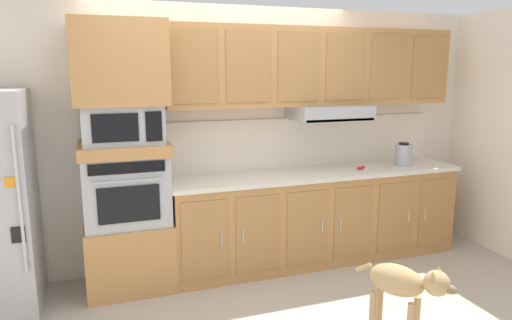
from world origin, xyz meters
TOP-DOWN VIEW (x-y plane):
  - ground_plane at (0.00, 0.00)m, footprint 9.60×9.60m
  - back_kitchen_wall at (0.00, 1.11)m, footprint 6.20×0.12m
  - oven_base_cabinet at (-0.97, 0.75)m, footprint 0.74×0.62m
  - built_in_oven at (-0.97, 0.75)m, footprint 0.70×0.62m
  - appliance_mid_shelf at (-0.97, 0.75)m, footprint 0.74×0.62m
  - microwave at (-0.97, 0.75)m, footprint 0.64×0.54m
  - appliance_upper_cabinet at (-0.97, 0.75)m, footprint 0.74×0.62m
  - lower_cabinet_run at (0.86, 0.75)m, footprint 2.92×0.63m
  - countertop_slab at (0.86, 0.75)m, footprint 2.96×0.64m
  - backsplash_panel at (0.86, 1.04)m, footprint 2.96×0.02m
  - upper_cabinet_with_hood at (0.87, 0.87)m, footprint 2.92×0.48m
  - screwdriver at (1.32, 0.67)m, footprint 0.15×0.16m
  - electric_kettle at (1.83, 0.70)m, footprint 0.17×0.17m
  - dog at (0.81, -0.75)m, footprint 0.44×0.65m

SIDE VIEW (x-z plane):
  - ground_plane at x=0.00m, z-range 0.00..0.00m
  - oven_base_cabinet at x=-0.97m, z-range 0.00..0.60m
  - dog at x=0.81m, z-range 0.12..0.72m
  - lower_cabinet_run at x=0.86m, z-range 0.00..0.88m
  - countertop_slab at x=0.86m, z-range 0.88..0.92m
  - built_in_oven at x=-0.97m, z-range 0.60..1.20m
  - screwdriver at x=1.32m, z-range 0.92..0.95m
  - electric_kettle at x=1.83m, z-range 0.91..1.15m
  - backsplash_panel at x=0.86m, z-range 0.92..1.42m
  - back_kitchen_wall at x=0.00m, z-range 0.00..2.50m
  - appliance_mid_shelf at x=-0.97m, z-range 1.20..1.30m
  - microwave at x=-0.97m, z-range 1.30..1.62m
  - upper_cabinet_with_hood at x=0.87m, z-range 1.46..2.34m
  - appliance_upper_cabinet at x=-0.97m, z-range 1.62..2.30m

